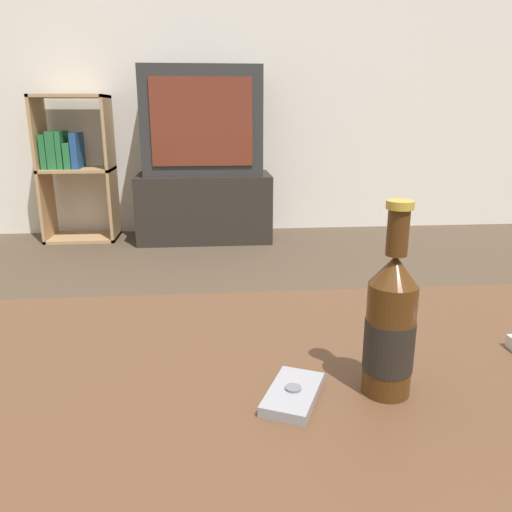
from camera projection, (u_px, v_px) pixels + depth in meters
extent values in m
cube|color=silver|center=(213.00, 39.00, 3.33)|extent=(8.00, 0.05, 2.60)
cube|color=brown|center=(237.00, 397.00, 0.67)|extent=(1.36, 0.70, 0.04)
cube|color=#28231E|center=(205.00, 207.00, 3.35)|extent=(0.87, 0.43, 0.44)
cube|color=#2D2D2D|center=(202.00, 122.00, 3.20)|extent=(0.75, 0.37, 0.67)
cube|color=maroon|center=(202.00, 122.00, 3.01)|extent=(0.62, 0.01, 0.52)
cube|color=tan|center=(43.00, 170.00, 3.26)|extent=(0.02, 0.30, 0.94)
cube|color=tan|center=(111.00, 169.00, 3.30)|extent=(0.02, 0.30, 0.94)
cube|color=tan|center=(84.00, 237.00, 3.41)|extent=(0.46, 0.30, 0.02)
cube|color=tan|center=(77.00, 169.00, 3.28)|extent=(0.46, 0.30, 0.02)
cube|color=tan|center=(70.00, 96.00, 3.15)|extent=(0.46, 0.30, 0.02)
cube|color=#236B38|center=(47.00, 151.00, 3.23)|extent=(0.04, 0.21, 0.22)
cube|color=#236B38|center=(55.00, 150.00, 3.24)|extent=(0.06, 0.21, 0.24)
cube|color=#236B38|center=(63.00, 150.00, 3.24)|extent=(0.03, 0.21, 0.24)
cube|color=#236B38|center=(71.00, 155.00, 3.25)|extent=(0.04, 0.21, 0.16)
cube|color=navy|center=(77.00, 150.00, 3.25)|extent=(0.04, 0.21, 0.23)
cylinder|color=#47280F|center=(389.00, 339.00, 0.63)|extent=(0.06, 0.06, 0.15)
cylinder|color=black|center=(389.00, 345.00, 0.63)|extent=(0.06, 0.06, 0.07)
cone|color=#47280F|center=(395.00, 270.00, 0.60)|extent=(0.06, 0.06, 0.04)
cylinder|color=#47280F|center=(398.00, 232.00, 0.59)|extent=(0.03, 0.03, 0.06)
cylinder|color=#B79333|center=(400.00, 205.00, 0.58)|extent=(0.03, 0.03, 0.01)
cube|color=gray|center=(293.00, 394.00, 0.63)|extent=(0.10, 0.12, 0.01)
cylinder|color=slate|center=(293.00, 388.00, 0.63)|extent=(0.02, 0.02, 0.00)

